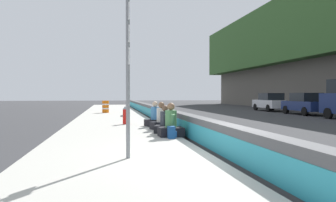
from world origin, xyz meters
TOP-DOWN VIEW (x-y plane):
  - ground_plane at (0.00, 0.00)m, footprint 160.00×160.00m
  - sidewalk_strip at (0.00, 2.65)m, footprint 80.00×4.40m
  - jersey_barrier at (0.00, 0.00)m, footprint 76.00×0.45m
  - route_sign_post at (-0.04, 2.45)m, footprint 0.44×0.09m
  - fire_hydrant at (8.78, 2.09)m, footprint 0.26×0.46m
  - seated_person_foreground at (3.71, 0.77)m, footprint 0.74×0.86m
  - seated_person_middle at (4.73, 0.81)m, footprint 0.83×0.90m
  - seated_person_rear at (6.09, 0.73)m, footprint 0.84×0.94m
  - seated_person_far at (7.52, 0.80)m, footprint 0.91×0.98m
  - backpack at (3.16, 0.85)m, footprint 0.32×0.28m
  - construction_barrel at (19.34, 3.12)m, footprint 0.54×0.54m
  - parked_car_fourth at (16.40, -12.26)m, footprint 4.55×2.06m
  - parked_car_midline at (22.22, -12.29)m, footprint 4.55×2.05m

SIDE VIEW (x-z plane):
  - ground_plane at x=0.00m, z-range 0.00..0.00m
  - sidewalk_strip at x=0.00m, z-range 0.00..0.14m
  - backpack at x=3.16m, z-range 0.13..0.53m
  - jersey_barrier at x=0.00m, z-range 0.00..0.85m
  - seated_person_middle at x=4.73m, z-range -0.06..0.99m
  - seated_person_far at x=7.52m, z-range -0.07..1.06m
  - seated_person_rear at x=6.09m, z-range -0.07..1.06m
  - seated_person_foreground at x=3.71m, z-range -0.08..1.08m
  - fire_hydrant at x=8.78m, z-range 0.15..1.03m
  - construction_barrel at x=19.34m, z-range 0.14..1.09m
  - parked_car_fourth at x=16.40m, z-range 0.01..1.72m
  - parked_car_midline at x=22.22m, z-range 0.01..1.72m
  - route_sign_post at x=-0.04m, z-range 0.43..4.03m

